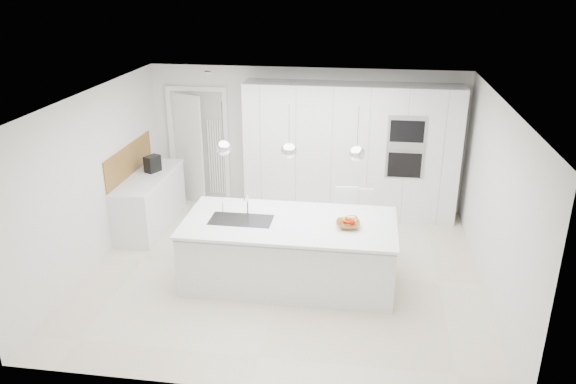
# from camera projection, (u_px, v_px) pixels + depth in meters

# --- Properties ---
(floor) EXTENTS (5.50, 5.50, 0.00)m
(floor) POSITION_uv_depth(u_px,v_px,m) (285.00, 271.00, 8.06)
(floor) COLOR beige
(floor) RESTS_ON ground
(wall_back) EXTENTS (5.50, 0.00, 5.50)m
(wall_back) POSITION_uv_depth(u_px,v_px,m) (306.00, 139.00, 9.90)
(wall_back) COLOR silver
(wall_back) RESTS_ON ground
(wall_left) EXTENTS (0.00, 5.00, 5.00)m
(wall_left) POSITION_uv_depth(u_px,v_px,m) (94.00, 180.00, 7.96)
(wall_left) COLOR silver
(wall_left) RESTS_ON ground
(ceiling) EXTENTS (5.50, 5.50, 0.00)m
(ceiling) POSITION_uv_depth(u_px,v_px,m) (285.00, 98.00, 7.14)
(ceiling) COLOR white
(ceiling) RESTS_ON wall_back
(tall_cabinets) EXTENTS (3.60, 0.60, 2.30)m
(tall_cabinets) POSITION_uv_depth(u_px,v_px,m) (350.00, 151.00, 9.55)
(tall_cabinets) COLOR white
(tall_cabinets) RESTS_ON floor
(oven_stack) EXTENTS (0.62, 0.04, 1.05)m
(oven_stack) POSITION_uv_depth(u_px,v_px,m) (406.00, 147.00, 9.07)
(oven_stack) COLOR #A5A5A8
(oven_stack) RESTS_ON tall_cabinets
(doorway_frame) EXTENTS (1.11, 0.08, 2.13)m
(doorway_frame) POSITION_uv_depth(u_px,v_px,m) (199.00, 147.00, 10.21)
(doorway_frame) COLOR white
(doorway_frame) RESTS_ON floor
(hallway_door) EXTENTS (0.76, 0.38, 2.00)m
(hallway_door) POSITION_uv_depth(u_px,v_px,m) (185.00, 148.00, 10.21)
(hallway_door) COLOR white
(hallway_door) RESTS_ON floor
(radiator) EXTENTS (0.32, 0.04, 1.40)m
(radiator) POSITION_uv_depth(u_px,v_px,m) (217.00, 157.00, 10.23)
(radiator) COLOR white
(radiator) RESTS_ON floor
(left_base_cabinets) EXTENTS (0.60, 1.80, 0.86)m
(left_base_cabinets) POSITION_uv_depth(u_px,v_px,m) (150.00, 202.00, 9.33)
(left_base_cabinets) COLOR white
(left_base_cabinets) RESTS_ON floor
(left_worktop) EXTENTS (0.62, 1.82, 0.04)m
(left_worktop) POSITION_uv_depth(u_px,v_px,m) (148.00, 177.00, 9.16)
(left_worktop) COLOR white
(left_worktop) RESTS_ON left_base_cabinets
(oak_backsplash) EXTENTS (0.02, 1.80, 0.50)m
(oak_backsplash) POSITION_uv_depth(u_px,v_px,m) (129.00, 160.00, 9.10)
(oak_backsplash) COLOR olive
(oak_backsplash) RESTS_ON wall_left
(island_base) EXTENTS (2.80, 1.20, 0.86)m
(island_base) POSITION_uv_depth(u_px,v_px,m) (289.00, 254.00, 7.61)
(island_base) COLOR white
(island_base) RESTS_ON floor
(island_worktop) EXTENTS (2.84, 1.40, 0.04)m
(island_worktop) POSITION_uv_depth(u_px,v_px,m) (290.00, 223.00, 7.49)
(island_worktop) COLOR white
(island_worktop) RESTS_ON island_base
(island_sink) EXTENTS (0.84, 0.44, 0.18)m
(island_sink) POSITION_uv_depth(u_px,v_px,m) (241.00, 225.00, 7.55)
(island_sink) COLOR #3F3F42
(island_sink) RESTS_ON island_worktop
(island_tap) EXTENTS (0.02, 0.02, 0.30)m
(island_tap) POSITION_uv_depth(u_px,v_px,m) (248.00, 204.00, 7.64)
(island_tap) COLOR white
(island_tap) RESTS_ON island_worktop
(pendant_left) EXTENTS (0.20, 0.20, 0.20)m
(pendant_left) POSITION_uv_depth(u_px,v_px,m) (223.00, 148.00, 7.18)
(pendant_left) COLOR white
(pendant_left) RESTS_ON ceiling
(pendant_mid) EXTENTS (0.20, 0.20, 0.20)m
(pendant_mid) POSITION_uv_depth(u_px,v_px,m) (289.00, 151.00, 7.07)
(pendant_mid) COLOR white
(pendant_mid) RESTS_ON ceiling
(pendant_right) EXTENTS (0.20, 0.20, 0.20)m
(pendant_right) POSITION_uv_depth(u_px,v_px,m) (357.00, 154.00, 6.96)
(pendant_right) COLOR white
(pendant_right) RESTS_ON ceiling
(fruit_bowl) EXTENTS (0.33, 0.33, 0.08)m
(fruit_bowl) POSITION_uv_depth(u_px,v_px,m) (348.00, 225.00, 7.29)
(fruit_bowl) COLOR olive
(fruit_bowl) RESTS_ON island_worktop
(espresso_machine) EXTENTS (0.25, 0.30, 0.27)m
(espresso_machine) POSITION_uv_depth(u_px,v_px,m) (152.00, 164.00, 9.29)
(espresso_machine) COLOR black
(espresso_machine) RESTS_ON left_worktop
(bar_stool_left) EXTENTS (0.41, 0.53, 1.06)m
(bar_stool_left) POSITION_uv_depth(u_px,v_px,m) (345.00, 224.00, 8.29)
(bar_stool_left) COLOR white
(bar_stool_left) RESTS_ON floor
(bar_stool_right) EXTENTS (0.39, 0.50, 1.02)m
(bar_stool_right) POSITION_uv_depth(u_px,v_px,m) (361.00, 224.00, 8.32)
(bar_stool_right) COLOR white
(bar_stool_right) RESTS_ON floor
(apple_a) EXTENTS (0.07, 0.07, 0.07)m
(apple_a) POSITION_uv_depth(u_px,v_px,m) (352.00, 223.00, 7.28)
(apple_a) COLOR #C10A00
(apple_a) RESTS_ON fruit_bowl
(apple_b) EXTENTS (0.08, 0.08, 0.08)m
(apple_b) POSITION_uv_depth(u_px,v_px,m) (350.00, 222.00, 7.31)
(apple_b) COLOR #C10A00
(apple_b) RESTS_ON fruit_bowl
(apple_c) EXTENTS (0.08, 0.08, 0.08)m
(apple_c) POSITION_uv_depth(u_px,v_px,m) (346.00, 221.00, 7.31)
(apple_c) COLOR #C10A00
(apple_c) RESTS_ON fruit_bowl
(banana_bunch) EXTENTS (0.23, 0.17, 0.21)m
(banana_bunch) POSITION_uv_depth(u_px,v_px,m) (350.00, 219.00, 7.29)
(banana_bunch) COLOR yellow
(banana_bunch) RESTS_ON fruit_bowl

